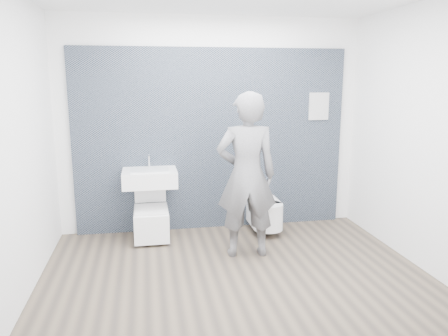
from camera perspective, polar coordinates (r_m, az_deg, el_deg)
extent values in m
plane|color=brown|center=(4.76, 1.33, -13.35)|extent=(4.00, 4.00, 0.00)
plane|color=white|center=(5.82, -1.59, 5.62)|extent=(4.00, 0.00, 4.00)
plane|color=white|center=(2.93, 7.38, -0.48)|extent=(4.00, 0.00, 4.00)
plane|color=white|center=(4.41, -24.97, 2.61)|extent=(0.00, 3.00, 3.00)
plane|color=white|center=(5.15, 23.84, 3.84)|extent=(0.00, 3.00, 3.00)
cube|color=black|center=(6.10, -1.48, -7.60)|extent=(3.60, 0.06, 2.40)
cube|color=white|center=(5.55, -9.67, -1.28)|extent=(0.67, 0.50, 0.20)
cube|color=silver|center=(5.51, -9.70, -0.34)|extent=(0.47, 0.34, 0.03)
cylinder|color=silver|center=(5.70, -9.76, 0.95)|extent=(0.02, 0.02, 0.17)
cylinder|color=silver|center=(5.64, -9.78, 1.59)|extent=(0.02, 0.11, 0.02)
cylinder|color=silver|center=(5.81, -9.65, -2.39)|extent=(0.04, 0.04, 0.13)
cube|color=white|center=(5.65, -9.46, -7.09)|extent=(0.42, 0.61, 0.36)
cylinder|color=silver|center=(5.56, -9.51, -5.64)|extent=(0.30, 0.30, 0.03)
cube|color=white|center=(5.55, -9.52, -5.37)|extent=(0.40, 0.49, 0.02)
cube|color=white|center=(5.74, -9.64, -2.40)|extent=(0.40, 0.10, 0.44)
cube|color=silver|center=(5.96, -9.47, -7.51)|extent=(0.11, 0.06, 0.08)
cube|color=white|center=(5.92, 5.20, -5.78)|extent=(0.38, 0.44, 0.32)
cylinder|color=white|center=(5.72, 5.80, -6.43)|extent=(0.38, 0.38, 0.32)
cube|color=white|center=(5.84, 5.32, -4.24)|extent=(0.36, 0.42, 0.03)
cylinder|color=white|center=(5.65, 5.89, -4.82)|extent=(0.36, 0.36, 0.03)
cube|color=silver|center=(6.14, 4.70, -6.31)|extent=(0.11, 0.06, 0.08)
cube|color=white|center=(6.43, 11.65, -6.81)|extent=(0.28, 0.03, 0.37)
imported|color=slate|center=(4.91, 2.97, -0.99)|extent=(0.71, 0.49, 1.87)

